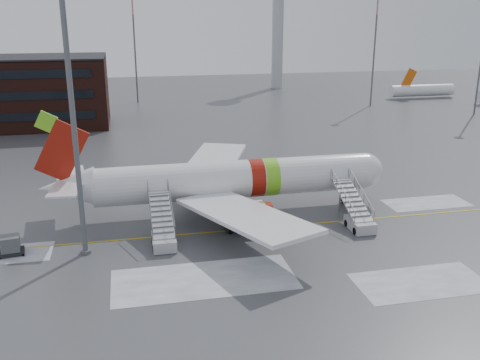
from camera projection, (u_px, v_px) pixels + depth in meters
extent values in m
plane|color=#494C4F|center=(250.00, 225.00, 51.53)|extent=(260.00, 260.00, 0.00)
cylinder|color=white|center=(236.00, 179.00, 54.02)|extent=(28.00, 3.80, 3.80)
sphere|color=white|center=(364.00, 171.00, 56.86)|extent=(3.80, 3.80, 3.80)
cube|color=black|center=(374.00, 166.00, 56.93)|extent=(1.09, 1.60, 0.97)
cone|color=white|center=(67.00, 187.00, 50.60)|extent=(5.20, 3.72, 3.72)
cube|color=maroon|center=(62.00, 151.00, 49.52)|extent=(5.27, 0.30, 6.09)
cube|color=#78D121|center=(46.00, 122.00, 48.46)|extent=(2.16, 0.26, 2.16)
cube|color=white|center=(70.00, 173.00, 52.87)|extent=(3.07, 4.85, 0.18)
cube|color=white|center=(66.00, 189.00, 48.03)|extent=(3.07, 4.85, 0.18)
cube|color=white|center=(212.00, 163.00, 61.92)|extent=(10.72, 15.97, 1.13)
cube|color=white|center=(245.00, 215.00, 46.07)|extent=(10.72, 15.97, 1.13)
cylinder|color=white|center=(231.00, 182.00, 59.55)|extent=(3.40, 2.10, 2.10)
cylinder|color=white|center=(253.00, 215.00, 49.85)|extent=(3.40, 2.10, 2.10)
cylinder|color=#595B60|center=(345.00, 195.00, 57.23)|extent=(0.20, 0.20, 1.80)
cylinder|color=black|center=(345.00, 199.00, 57.37)|extent=(0.90, 0.56, 0.90)
cylinder|color=black|center=(227.00, 200.00, 57.06)|extent=(0.90, 0.56, 0.90)
cylinder|color=black|center=(236.00, 216.00, 52.59)|extent=(0.90, 0.56, 0.90)
cube|color=#AEB1B5|center=(360.00, 224.00, 50.21)|extent=(2.00, 3.20, 1.00)
cube|color=#AEB1B5|center=(352.00, 200.00, 51.67)|extent=(1.90, 5.87, 2.52)
cube|color=#AEB1B5|center=(339.00, 179.00, 54.39)|extent=(1.90, 1.40, 0.15)
cylinder|color=#595B60|center=(340.00, 196.00, 54.53)|extent=(0.16, 0.16, 3.40)
cylinder|color=black|center=(355.00, 231.00, 49.15)|extent=(0.25, 0.70, 0.70)
cylinder|color=black|center=(364.00, 222.00, 51.38)|extent=(0.25, 0.70, 0.70)
cube|color=#A4A7AB|center=(164.00, 241.00, 46.47)|extent=(2.00, 3.20, 1.00)
cube|color=#A4A7AB|center=(161.00, 215.00, 47.93)|extent=(1.90, 5.87, 2.52)
cube|color=#A4A7AB|center=(158.00, 191.00, 50.66)|extent=(1.90, 1.40, 0.15)
cylinder|color=#595B60|center=(159.00, 209.00, 50.79)|extent=(0.16, 0.16, 3.40)
cylinder|color=black|center=(154.00, 249.00, 45.42)|extent=(0.25, 0.70, 0.70)
cylinder|color=black|center=(173.00, 238.00, 47.65)|extent=(0.25, 0.70, 0.70)
cube|color=black|center=(238.00, 226.00, 50.11)|extent=(2.53, 1.37, 0.63)
cube|color=silver|center=(234.00, 221.00, 49.82)|extent=(1.27, 1.27, 0.81)
cube|color=black|center=(234.00, 217.00, 49.73)|extent=(1.09, 1.18, 0.14)
cylinder|color=black|center=(230.00, 231.00, 49.36)|extent=(0.27, 0.63, 0.63)
cylinder|color=black|center=(249.00, 229.00, 49.74)|extent=(0.27, 0.63, 0.63)
cylinder|color=black|center=(228.00, 226.00, 50.53)|extent=(0.27, 0.63, 0.63)
cylinder|color=black|center=(246.00, 224.00, 50.91)|extent=(0.27, 0.63, 0.63)
cube|color=black|center=(11.00, 252.00, 45.13)|extent=(2.23, 1.75, 0.33)
cube|color=#56595D|center=(10.00, 244.00, 44.91)|extent=(1.67, 1.59, 1.40)
cylinder|color=black|center=(24.00, 249.00, 45.95)|extent=(0.20, 0.30, 0.28)
cylinder|color=#595B60|center=(74.00, 130.00, 42.24)|extent=(0.44, 0.44, 21.41)
cylinder|color=#595B60|center=(86.00, 252.00, 45.40)|extent=(0.90, 0.90, 0.30)
cylinder|color=#B2B5BA|center=(278.00, 35.00, 142.03)|extent=(3.00, 3.00, 28.00)
cylinder|color=#595B60|center=(373.00, 61.00, 115.02)|extent=(0.36, 0.36, 19.20)
cylinder|color=#CC7272|center=(378.00, 5.00, 111.58)|extent=(0.32, 0.32, 4.32)
cylinder|color=#595B60|center=(135.00, 59.00, 119.76)|extent=(0.36, 0.36, 19.20)
cylinder|color=#CC7272|center=(132.00, 5.00, 116.32)|extent=(0.32, 0.32, 4.32)
cylinder|color=#595B60|center=(480.00, 66.00, 105.22)|extent=(0.36, 0.36, 19.20)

